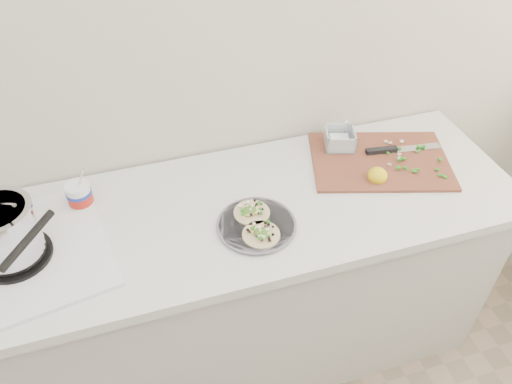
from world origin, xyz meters
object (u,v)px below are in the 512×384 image
object	(u,v)px
taco_plate	(256,223)
tub	(80,193)
stove	(9,241)
cutboard	(377,156)

from	to	relation	value
taco_plate	tub	distance (m)	0.60
tub	taco_plate	bearing A→B (deg)	-26.47
stove	cutboard	world-z (taller)	stove
taco_plate	cutboard	distance (m)	0.58
stove	taco_plate	world-z (taller)	stove
taco_plate	cutboard	bearing A→B (deg)	20.62
stove	taco_plate	distance (m)	0.75
stove	taco_plate	bearing A→B (deg)	-16.05
tub	stove	bearing A→B (deg)	-138.31
stove	taco_plate	size ratio (longest dim) A/B	2.31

